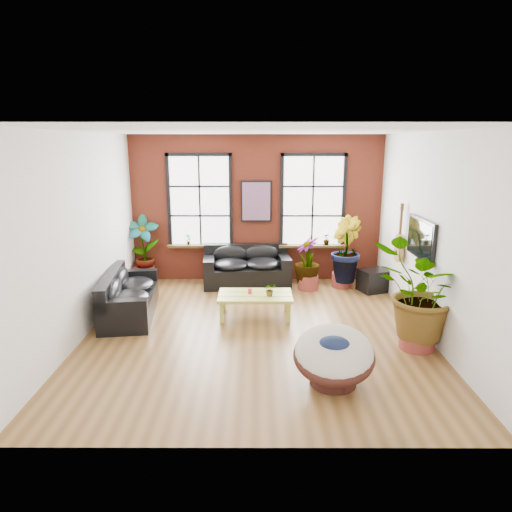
{
  "coord_description": "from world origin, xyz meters",
  "views": [
    {
      "loc": [
        0.02,
        -7.67,
        3.32
      ],
      "look_at": [
        0.0,
        0.6,
        1.25
      ],
      "focal_mm": 32.0,
      "sensor_mm": 36.0,
      "label": 1
    }
  ],
  "objects_px": {
    "coffee_table": "(255,297)",
    "sofa_back": "(247,267)",
    "sofa_left": "(127,296)",
    "papasan_chair": "(334,355)"
  },
  "relations": [
    {
      "from": "papasan_chair",
      "to": "sofa_left",
      "type": "bearing_deg",
      "value": 154.28
    },
    {
      "from": "sofa_back",
      "to": "coffee_table",
      "type": "height_order",
      "value": "sofa_back"
    },
    {
      "from": "papasan_chair",
      "to": "coffee_table",
      "type": "bearing_deg",
      "value": 123.91
    },
    {
      "from": "sofa_left",
      "to": "sofa_back",
      "type": "bearing_deg",
      "value": -55.8
    },
    {
      "from": "sofa_left",
      "to": "papasan_chair",
      "type": "xyz_separation_m",
      "value": [
        3.63,
        -2.65,
        0.05
      ]
    },
    {
      "from": "coffee_table",
      "to": "papasan_chair",
      "type": "relative_size",
      "value": 1.07
    },
    {
      "from": "sofa_back",
      "to": "coffee_table",
      "type": "distance_m",
      "value": 2.13
    },
    {
      "from": "sofa_back",
      "to": "papasan_chair",
      "type": "relative_size",
      "value": 1.58
    },
    {
      "from": "sofa_back",
      "to": "coffee_table",
      "type": "bearing_deg",
      "value": -89.23
    },
    {
      "from": "coffee_table",
      "to": "sofa_back",
      "type": "bearing_deg",
      "value": 95.68
    }
  ]
}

